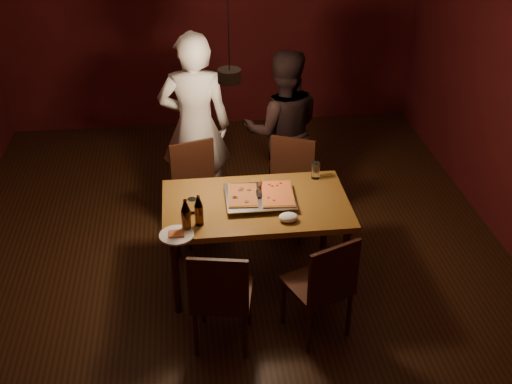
{
  "coord_description": "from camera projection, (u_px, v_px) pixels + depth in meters",
  "views": [
    {
      "loc": [
        -0.34,
        -4.57,
        3.47
      ],
      "look_at": [
        0.18,
        -0.22,
        0.85
      ],
      "focal_mm": 45.0,
      "sensor_mm": 36.0,
      "label": 1
    }
  ],
  "objects": [
    {
      "name": "dining_table",
      "position": [
        256.0,
        210.0,
        5.2
      ],
      "size": [
        1.5,
        0.9,
        0.75
      ],
      "color": "#8F5F24",
      "rests_on": "floor"
    },
    {
      "name": "water_glass_right",
      "position": [
        316.0,
        170.0,
        5.46
      ],
      "size": [
        0.07,
        0.07,
        0.15
      ],
      "primitive_type": "cylinder",
      "color": "silver",
      "rests_on": "dining_table"
    },
    {
      "name": "pizza_cheese",
      "position": [
        277.0,
        194.0,
        5.17
      ],
      "size": [
        0.28,
        0.42,
        0.02
      ],
      "primitive_type": "cube",
      "rotation": [
        0.0,
        0.0,
        -0.05
      ],
      "color": "gold",
      "rests_on": "pizza_tray"
    },
    {
      "name": "napkin",
      "position": [
        288.0,
        217.0,
        4.92
      ],
      "size": [
        0.15,
        0.12,
        0.06
      ],
      "primitive_type": "ellipsoid",
      "color": "white",
      "rests_on": "dining_table"
    },
    {
      "name": "pizza_tray",
      "position": [
        260.0,
        198.0,
        5.17
      ],
      "size": [
        0.59,
        0.5,
        0.05
      ],
      "primitive_type": "cube",
      "rotation": [
        0.0,
        0.0,
        0.1
      ],
      "color": "silver",
      "rests_on": "dining_table"
    },
    {
      "name": "chair_far_right",
      "position": [
        289.0,
        178.0,
        5.93
      ],
      "size": [
        0.56,
        0.56,
        0.49
      ],
      "rotation": [
        0.0,
        0.0,
        2.71
      ],
      "color": "#38190F",
      "rests_on": "floor"
    },
    {
      "name": "diner_white",
      "position": [
        195.0,
        127.0,
        6.0
      ],
      "size": [
        0.69,
        0.47,
        1.83
      ],
      "primitive_type": "imported",
      "rotation": [
        0.0,
        0.0,
        3.09
      ],
      "color": "white",
      "rests_on": "floor"
    },
    {
      "name": "room_shell",
      "position": [
        230.0,
        119.0,
        4.99
      ],
      "size": [
        6.0,
        6.0,
        6.0
      ],
      "color": "#371C0F",
      "rests_on": "ground"
    },
    {
      "name": "chair_far_left",
      "position": [
        197.0,
        182.0,
        5.87
      ],
      "size": [
        0.52,
        0.52,
        0.49
      ],
      "rotation": [
        0.0,
        0.0,
        3.44
      ],
      "color": "#38190F",
      "rests_on": "floor"
    },
    {
      "name": "pizza_meat",
      "position": [
        243.0,
        195.0,
        5.15
      ],
      "size": [
        0.26,
        0.38,
        0.02
      ],
      "primitive_type": "cube",
      "rotation": [
        0.0,
        0.0,
        -0.07
      ],
      "color": "maroon",
      "rests_on": "pizza_tray"
    },
    {
      "name": "plate_slice",
      "position": [
        177.0,
        235.0,
        4.75
      ],
      "size": [
        0.26,
        0.26,
        0.03
      ],
      "color": "white",
      "rests_on": "dining_table"
    },
    {
      "name": "beer_bottle_b",
      "position": [
        199.0,
        210.0,
        4.82
      ],
      "size": [
        0.07,
        0.07,
        0.26
      ],
      "color": "black",
      "rests_on": "dining_table"
    },
    {
      "name": "chair_near_left",
      "position": [
        221.0,
        291.0,
        4.54
      ],
      "size": [
        0.49,
        0.49,
        0.49
      ],
      "rotation": [
        0.0,
        0.0,
        -0.19
      ],
      "color": "#38190F",
      "rests_on": "floor"
    },
    {
      "name": "beer_bottle_a",
      "position": [
        186.0,
        215.0,
        4.76
      ],
      "size": [
        0.07,
        0.07,
        0.27
      ],
      "color": "black",
      "rests_on": "dining_table"
    },
    {
      "name": "chair_near_right",
      "position": [
        324.0,
        280.0,
        4.65
      ],
      "size": [
        0.55,
        0.55,
        0.49
      ],
      "rotation": [
        0.0,
        0.0,
        0.4
      ],
      "color": "#38190F",
      "rests_on": "floor"
    },
    {
      "name": "spatula",
      "position": [
        258.0,
        193.0,
        5.16
      ],
      "size": [
        0.14,
        0.25,
        0.04
      ],
      "primitive_type": null,
      "rotation": [
        0.0,
        0.0,
        -0.24
      ],
      "color": "silver",
      "rests_on": "pizza_tray"
    },
    {
      "name": "pendant_lamp",
      "position": [
        229.0,
        75.0,
        4.81
      ],
      "size": [
        0.18,
        0.18,
        1.1
      ],
      "color": "black",
      "rests_on": "ceiling"
    },
    {
      "name": "water_glass_left",
      "position": [
        192.0,
        206.0,
        5.01
      ],
      "size": [
        0.07,
        0.07,
        0.12
      ],
      "primitive_type": "cylinder",
      "color": "silver",
      "rests_on": "dining_table"
    },
    {
      "name": "diner_dark",
      "position": [
        283.0,
        130.0,
        6.2
      ],
      "size": [
        0.82,
        0.65,
        1.61
      ],
      "primitive_type": "imported",
      "rotation": [
        0.0,
        0.0,
        3.08
      ],
      "color": "black",
      "rests_on": "floor"
    }
  ]
}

